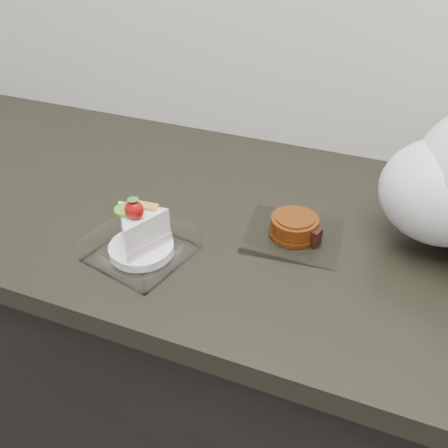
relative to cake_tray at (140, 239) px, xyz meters
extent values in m
cube|color=black|center=(0.23, 0.17, -0.50)|extent=(2.00, 0.60, 0.86)
cube|color=black|center=(0.23, 0.17, -0.05)|extent=(2.04, 0.64, 0.04)
cube|color=white|center=(0.00, 0.00, -0.03)|extent=(0.17, 0.17, 0.00)
cylinder|color=white|center=(0.00, 0.00, -0.02)|extent=(0.11, 0.11, 0.01)
ellipsoid|color=red|center=(0.00, -0.01, 0.06)|extent=(0.03, 0.03, 0.03)
cone|color=#2D7223|center=(0.00, -0.01, 0.08)|extent=(0.02, 0.02, 0.01)
cylinder|color=#65AA31|center=(-0.02, 0.00, 0.05)|extent=(0.04, 0.04, 0.00)
cube|color=orange|center=(0.00, 0.02, 0.05)|extent=(0.05, 0.02, 0.00)
cube|color=white|center=(0.22, 0.14, -0.03)|extent=(0.18, 0.17, 0.00)
cylinder|color=#61290B|center=(0.22, 0.14, -0.01)|extent=(0.10, 0.10, 0.03)
cylinder|color=#61290B|center=(0.22, 0.14, -0.03)|extent=(0.10, 0.10, 0.01)
cylinder|color=#61290B|center=(0.22, 0.14, 0.01)|extent=(0.08, 0.08, 0.00)
cube|color=black|center=(0.25, 0.13, -0.01)|extent=(0.03, 0.03, 0.03)
ellipsoid|color=white|center=(0.44, 0.21, 0.07)|extent=(0.26, 0.24, 0.17)
camera|label=1|loc=(0.36, -0.54, 0.49)|focal=40.00mm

